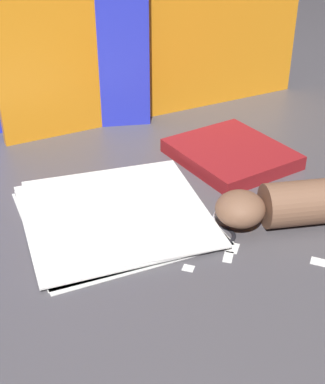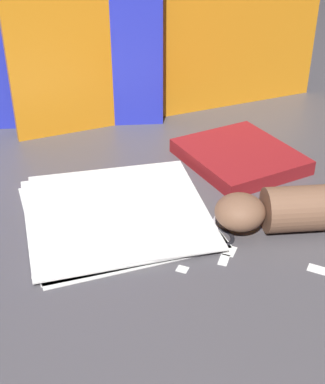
{
  "view_description": "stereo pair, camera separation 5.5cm",
  "coord_description": "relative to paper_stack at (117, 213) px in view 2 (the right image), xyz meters",
  "views": [
    {
      "loc": [
        -0.24,
        -0.73,
        0.51
      ],
      "look_at": [
        -0.0,
        -0.02,
        0.06
      ],
      "focal_mm": 50.0,
      "sensor_mm": 36.0,
      "label": 1
    },
    {
      "loc": [
        -0.19,
        -0.74,
        0.51
      ],
      "look_at": [
        -0.0,
        -0.02,
        0.06
      ],
      "focal_mm": 50.0,
      "sensor_mm": 36.0,
      "label": 2
    }
  ],
  "objects": [
    {
      "name": "backdrop_panel_center",
      "position": [
        0.22,
        0.42,
        0.18
      ],
      "size": [
        0.76,
        0.14,
        0.38
      ],
      "color": "orange",
      "rests_on": "ground_plane"
    },
    {
      "name": "scissors",
      "position": [
        0.14,
        -0.08,
        -0.0
      ],
      "size": [
        0.12,
        0.17,
        0.01
      ],
      "color": "silver",
      "rests_on": "ground_plane"
    },
    {
      "name": "paper_scrap_side",
      "position": [
        0.07,
        -0.17,
        -0.01
      ],
      "size": [
        0.02,
        0.02,
        0.0
      ],
      "color": "white",
      "rests_on": "ground_plane"
    },
    {
      "name": "paper_stack",
      "position": [
        0.0,
        0.0,
        0.0
      ],
      "size": [
        0.33,
        0.33,
        0.01
      ],
      "color": "white",
      "rests_on": "ground_plane"
    },
    {
      "name": "ground_plane",
      "position": [
        0.08,
        -0.02,
        -0.01
      ],
      "size": [
        6.0,
        6.0,
        0.0
      ],
      "primitive_type": "plane",
      "color": "#4C494F"
    },
    {
      "name": "book_closed",
      "position": [
        0.28,
        0.13,
        0.01
      ],
      "size": [
        0.25,
        0.27,
        0.03
      ],
      "color": "maroon",
      "rests_on": "ground_plane"
    },
    {
      "name": "paper_scrap_mid",
      "position": [
        0.27,
        -0.22,
        -0.01
      ],
      "size": [
        0.03,
        0.03,
        0.0
      ],
      "color": "white",
      "rests_on": "ground_plane"
    },
    {
      "name": "hand_forearm",
      "position": [
        0.32,
        -0.12,
        0.03
      ],
      "size": [
        0.34,
        0.13,
        0.08
      ],
      "color": "brown",
      "rests_on": "ground_plane"
    },
    {
      "name": "paper_scrap_near",
      "position": [
        0.15,
        -0.14,
        -0.01
      ],
      "size": [
        0.03,
        0.03,
        0.0
      ],
      "color": "white",
      "rests_on": "ground_plane"
    },
    {
      "name": "paper_scrap_far",
      "position": [
        0.14,
        -0.16,
        -0.01
      ],
      "size": [
        0.03,
        0.03,
        0.0
      ],
      "color": "white",
      "rests_on": "ground_plane"
    }
  ]
}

